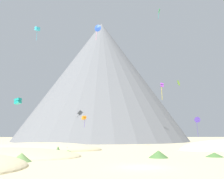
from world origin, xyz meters
The scene contains 18 objects.
ground_plane centered at (0.00, 0.00, 0.00)m, with size 400.00×400.00×0.00m, color beige.
dune_foreground_right centered at (-16.42, 15.37, 0.00)m, with size 22.08×15.08×2.06m, color #CCBA8E.
dune_midground centered at (-14.47, 25.98, 0.00)m, with size 22.92×10.74×3.04m, color beige.
bush_near_right centered at (-12.54, 5.79, 0.50)m, with size 2.28×2.28×0.99m, color #668C4C.
bush_low_patch centered at (3.75, 9.90, 0.47)m, with size 2.60×2.60×0.95m, color #477238.
bush_far_left centered at (-9.18, 22.65, 0.40)m, with size 2.11×2.11×0.81m, color #668C4C.
bush_scatter_east centered at (-10.39, 20.25, 0.54)m, with size 1.00×1.00×1.09m, color #477238.
bush_far_right centered at (11.51, 10.87, 0.29)m, with size 2.40×2.40×0.59m, color #477238.
bush_mid_center centered at (-17.70, 15.92, 0.47)m, with size 1.45×1.45×0.94m, color #668C4C.
rock_massif centered at (-1.64, 87.76, 23.64)m, with size 96.67×96.67×48.97m.
kite_violet_low centered at (10.37, 34.55, 13.66)m, with size 0.92×0.87×3.84m.
kite_indigo_low centered at (22.92, 48.01, 6.62)m, with size 1.66×1.04×5.49m.
kite_teal_low centered at (-17.72, 22.35, 8.57)m, with size 1.29×1.25×1.13m.
kite_green_high centered at (12.04, 42.69, 34.60)m, with size 0.65×0.73×2.84m.
kite_cyan_high centered at (-20.53, 48.41, 31.42)m, with size 1.63×1.64×3.96m.
kite_orange_low centered at (-7.34, 46.61, 7.03)m, with size 1.25×1.27×2.98m.
kite_blue_high centered at (-4.08, 36.51, 27.46)m, with size 1.61×1.02×3.79m.
kite_lime_mid centered at (18.36, 49.13, 16.85)m, with size 1.52×1.71×1.66m.
Camera 1 is at (-4.38, -26.97, 3.15)m, focal length 45.53 mm.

